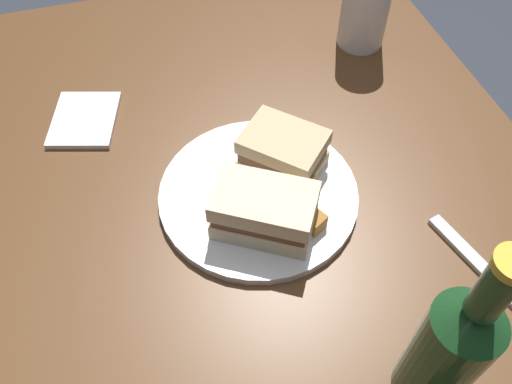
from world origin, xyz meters
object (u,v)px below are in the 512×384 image
pint_glass (366,2)px  cider_bottle (450,349)px  sandwich_half_left (264,211)px  fork (487,273)px  sandwich_half_right (283,152)px  napkin (85,119)px  plate (258,194)px

pint_glass → cider_bottle: size_ratio=0.66×
sandwich_half_left → fork: bearing=-119.9°
pint_glass → fork: 0.46m
sandwich_half_left → sandwich_half_right: sandwich_half_left is taller
sandwich_half_right → fork: bearing=-140.2°
sandwich_half_left → pint_glass: bearing=-39.9°
napkin → fork: napkin is taller
plate → fork: 0.29m
sandwich_half_right → pint_glass: size_ratio=0.75×
sandwich_half_left → sandwich_half_right: 0.10m
cider_bottle → fork: cider_bottle is taller
sandwich_half_left → pint_glass: size_ratio=0.84×
plate → fork: bearing=-129.7°
cider_bottle → fork: 0.19m
sandwich_half_right → plate: bearing=126.1°
plate → sandwich_half_right: sandwich_half_right is taller
sandwich_half_right → napkin: sandwich_half_right is taller
cider_bottle → fork: size_ratio=1.38×
sandwich_half_left → sandwich_half_right: bearing=-31.6°
plate → sandwich_half_left: sandwich_half_left is taller
plate → cider_bottle: 0.31m
pint_glass → napkin: size_ratio=1.50×
sandwich_half_left → fork: size_ratio=0.77×
fork → cider_bottle: bearing=-69.1°
cider_bottle → napkin: size_ratio=2.26×
fork → napkin: bearing=-147.1°
plate → sandwich_half_left: 0.06m
plate → pint_glass: pint_glass is taller
pint_glass → napkin: 0.47m
plate → cider_bottle: cider_bottle is taller
plate → cider_bottle: bearing=-161.9°
pint_glass → sandwich_half_right: bearing=137.5°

